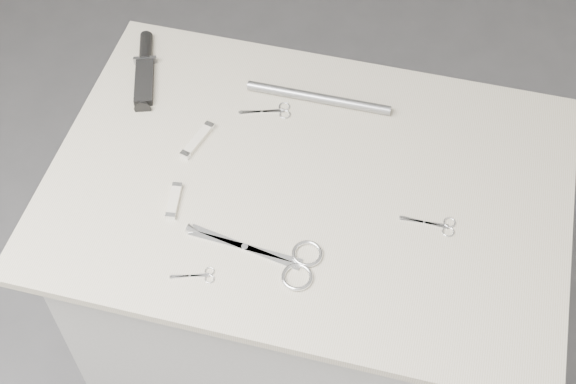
% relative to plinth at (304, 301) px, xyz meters
% --- Properties ---
extents(ground, '(4.00, 4.00, 0.01)m').
position_rel_plinth_xyz_m(ground, '(0.00, 0.00, -0.46)').
color(ground, slate).
rests_on(ground, ground).
extents(plinth, '(0.90, 0.60, 0.90)m').
position_rel_plinth_xyz_m(plinth, '(0.00, 0.00, 0.00)').
color(plinth, '#BCBCB9').
rests_on(plinth, ground).
extents(display_board, '(1.00, 0.70, 0.02)m').
position_rel_plinth_xyz_m(display_board, '(0.00, 0.00, 0.46)').
color(display_board, beige).
rests_on(display_board, plinth).
extents(large_shears, '(0.25, 0.11, 0.01)m').
position_rel_plinth_xyz_m(large_shears, '(-0.01, -0.18, 0.47)').
color(large_shears, white).
rests_on(large_shears, display_board).
extents(embroidery_scissors_a, '(0.10, 0.05, 0.00)m').
position_rel_plinth_xyz_m(embroidery_scissors_a, '(0.26, -0.04, 0.47)').
color(embroidery_scissors_a, white).
rests_on(embroidery_scissors_a, display_board).
extents(embroidery_scissors_b, '(0.11, 0.06, 0.00)m').
position_rel_plinth_xyz_m(embroidery_scissors_b, '(-0.11, 0.16, 0.47)').
color(embroidery_scissors_b, white).
rests_on(embroidery_scissors_b, display_board).
extents(tiny_scissors, '(0.08, 0.04, 0.00)m').
position_rel_plinth_xyz_m(tiny_scissors, '(-0.14, -0.25, 0.47)').
color(tiny_scissors, white).
rests_on(tiny_scissors, display_board).
extents(sheathed_knife, '(0.10, 0.21, 0.03)m').
position_rel_plinth_xyz_m(sheathed_knife, '(-0.41, 0.21, 0.48)').
color(sheathed_knife, black).
rests_on(sheathed_knife, display_board).
extents(pocket_knife_a, '(0.05, 0.10, 0.01)m').
position_rel_plinth_xyz_m(pocket_knife_a, '(-0.24, 0.04, 0.48)').
color(pocket_knife_a, silver).
rests_on(pocket_knife_a, display_board).
extents(pocket_knife_b, '(0.03, 0.08, 0.01)m').
position_rel_plinth_xyz_m(pocket_knife_b, '(-0.23, -0.11, 0.48)').
color(pocket_knife_b, silver).
rests_on(pocket_knife_b, display_board).
extents(metal_rail, '(0.30, 0.02, 0.02)m').
position_rel_plinth_xyz_m(metal_rail, '(-0.03, 0.21, 0.48)').
color(metal_rail, gray).
rests_on(metal_rail, display_board).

